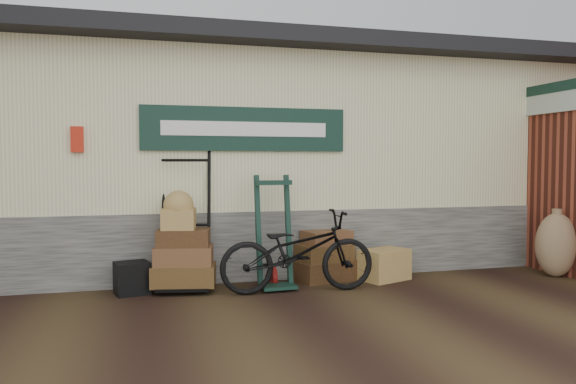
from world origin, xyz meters
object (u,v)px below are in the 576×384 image
object	(u,v)px
green_barrow	(275,232)
bicycle	(298,247)
wicker_hamper	(384,265)
porter_trolley	(185,215)
black_trunk	(132,278)
suitcase_stack	(325,255)

from	to	relation	value
green_barrow	bicycle	size ratio (longest dim) A/B	0.74
wicker_hamper	porter_trolley	bearing A→B (deg)	175.52
porter_trolley	bicycle	distance (m)	1.42
porter_trolley	black_trunk	world-z (taller)	porter_trolley
porter_trolley	black_trunk	size ratio (longest dim) A/B	4.75
suitcase_stack	bicycle	world-z (taller)	bicycle
wicker_hamper	black_trunk	distance (m)	3.17
black_trunk	bicycle	xyz separation A→B (m)	(1.89, -0.42, 0.35)
green_barrow	wicker_hamper	world-z (taller)	green_barrow
suitcase_stack	wicker_hamper	size ratio (longest dim) A/B	1.20
porter_trolley	suitcase_stack	bearing A→B (deg)	10.69
porter_trolley	wicker_hamper	xyz separation A→B (m)	(2.54, -0.20, -0.69)
suitcase_stack	black_trunk	bearing A→B (deg)	-176.57
wicker_hamper	black_trunk	world-z (taller)	wicker_hamper
suitcase_stack	porter_trolley	bearing A→B (deg)	179.70
porter_trolley	wicker_hamper	bearing A→B (deg)	6.51
black_trunk	suitcase_stack	bearing A→B (deg)	3.43
porter_trolley	suitcase_stack	world-z (taller)	porter_trolley
black_trunk	green_barrow	bearing A→B (deg)	-4.23
porter_trolley	black_trunk	distance (m)	0.96
porter_trolley	wicker_hamper	size ratio (longest dim) A/B	2.88
suitcase_stack	wicker_hamper	xyz separation A→B (m)	(0.76, -0.19, -0.13)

